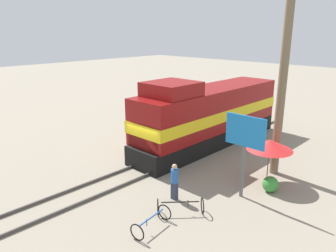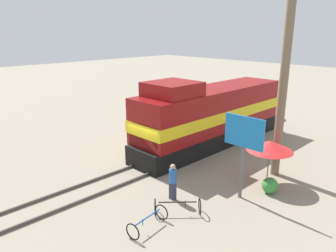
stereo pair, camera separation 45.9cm
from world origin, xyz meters
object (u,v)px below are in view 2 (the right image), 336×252
at_px(person_bystander, 173,180).
at_px(bicycle, 178,206).
at_px(locomotive, 209,116).
at_px(billboard_sign, 244,138).
at_px(bicycle_spare, 148,221).
at_px(utility_pole, 285,65).
at_px(vendor_umbrella, 270,146).

height_order(person_bystander, bicycle, person_bystander).
xyz_separation_m(locomotive, person_bystander, (3.43, -6.91, -1.14)).
height_order(billboard_sign, bicycle_spare, billboard_sign).
relative_size(billboard_sign, person_bystander, 2.26).
xyz_separation_m(locomotive, utility_pole, (5.39, -0.98, 3.77)).
xyz_separation_m(billboard_sign, person_bystander, (-2.09, -2.36, -1.99)).
relative_size(utility_pole, bicycle_spare, 6.30).
xyz_separation_m(vendor_umbrella, bicycle_spare, (-1.25, -6.95, -1.69)).
bearing_deg(bicycle_spare, vendor_umbrella, 71.79).
relative_size(locomotive, bicycle, 6.66).
bearing_deg(billboard_sign, vendor_umbrella, 86.01).
bearing_deg(billboard_sign, bicycle, -108.32).
height_order(billboard_sign, bicycle, billboard_sign).
distance_m(billboard_sign, bicycle_spare, 5.52).
distance_m(locomotive, utility_pole, 6.65).
relative_size(billboard_sign, bicycle_spare, 2.13).
relative_size(utility_pole, bicycle, 6.10).
bearing_deg(person_bystander, locomotive, 116.43).
bearing_deg(locomotive, person_bystander, -63.57).
xyz_separation_m(person_bystander, bicycle_spare, (0.99, -2.39, -0.60)).
bearing_deg(billboard_sign, locomotive, 140.52).
bearing_deg(utility_pole, person_bystander, -108.26).
xyz_separation_m(utility_pole, vendor_umbrella, (0.29, -1.36, -3.82)).
height_order(locomotive, person_bystander, locomotive).
relative_size(locomotive, vendor_umbrella, 5.52).
distance_m(utility_pole, billboard_sign, 4.61).
bearing_deg(vendor_umbrella, bicycle, -102.58).
relative_size(locomotive, utility_pole, 1.09).
relative_size(locomotive, person_bystander, 7.29).
xyz_separation_m(utility_pole, billboard_sign, (0.13, -3.56, -2.92)).
height_order(vendor_umbrella, bicycle, vendor_umbrella).
relative_size(billboard_sign, bicycle, 2.06).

